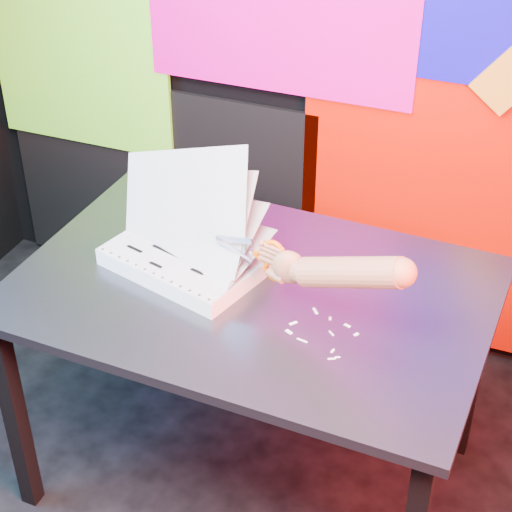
% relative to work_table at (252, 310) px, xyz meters
% --- Properties ---
extents(room, '(3.01, 3.01, 2.71)m').
position_rel_work_table_xyz_m(room, '(0.01, -0.61, 0.68)').
color(room, black).
rests_on(room, ground).
extents(backdrop, '(2.88, 0.05, 2.08)m').
position_rel_work_table_xyz_m(backdrop, '(0.07, 0.86, 0.29)').
color(backdrop, '#C90D00').
rests_on(backdrop, ground).
extents(work_table, '(1.33, 0.91, 0.75)m').
position_rel_work_table_xyz_m(work_table, '(0.00, 0.00, 0.00)').
color(work_table, black).
rests_on(work_table, ground).
extents(printout_stack, '(0.50, 0.42, 0.39)m').
position_rel_work_table_xyz_m(printout_stack, '(-0.21, 0.03, 0.12)').
color(printout_stack, beige).
rests_on(printout_stack, work_table).
extents(scissors, '(0.22, 0.06, 0.13)m').
position_rel_work_table_xyz_m(scissors, '(0.07, -0.05, 0.22)').
color(scissors, silver).
rests_on(scissors, printout_stack).
extents(hand_forearm, '(0.42, 0.15, 0.20)m').
position_rel_work_table_xyz_m(hand_forearm, '(0.27, -0.10, 0.27)').
color(hand_forearm, '#9E4E39').
rests_on(hand_forearm, work_table).
extents(paper_clippings, '(0.18, 0.19, 0.00)m').
position_rel_work_table_xyz_m(paper_clippings, '(0.23, -0.12, 0.08)').
color(paper_clippings, white).
rests_on(paper_clippings, work_table).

